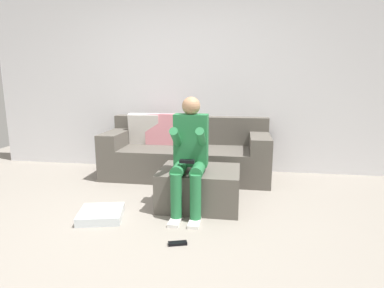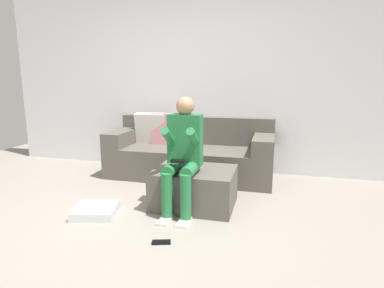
{
  "view_description": "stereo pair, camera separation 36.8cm",
  "coord_description": "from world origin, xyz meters",
  "views": [
    {
      "loc": [
        0.83,
        -2.37,
        1.29
      ],
      "look_at": [
        0.26,
        1.26,
        0.55
      ],
      "focal_mm": 29.87,
      "sensor_mm": 36.0,
      "label": 1
    },
    {
      "loc": [
        1.19,
        -2.3,
        1.29
      ],
      "look_at": [
        0.26,
        1.26,
        0.55
      ],
      "focal_mm": 29.87,
      "sensor_mm": 36.0,
      "label": 2
    }
  ],
  "objects": [
    {
      "name": "wall_back",
      "position": [
        0.0,
        2.23,
        1.39
      ],
      "size": [
        5.77,
        0.1,
        2.78
      ],
      "primitive_type": "cube",
      "color": "silver",
      "rests_on": "ground_plane"
    },
    {
      "name": "ground_plane",
      "position": [
        0.0,
        0.0,
        0.0
      ],
      "size": [
        7.5,
        7.5,
        0.0
      ],
      "primitive_type": "plane",
      "color": "gray"
    },
    {
      "name": "person_seated",
      "position": [
        0.34,
        0.59,
        0.61
      ],
      "size": [
        0.33,
        0.58,
        1.14
      ],
      "color": "#26723F",
      "rests_on": "ground_plane"
    },
    {
      "name": "ottoman",
      "position": [
        0.42,
        0.77,
        0.2
      ],
      "size": [
        0.82,
        0.64,
        0.39
      ],
      "primitive_type": "cube",
      "color": "#59544C",
      "rests_on": "ground_plane"
    },
    {
      "name": "couch_sectional",
      "position": [
        0.08,
        1.81,
        0.31
      ],
      "size": [
        2.19,
        0.85,
        0.84
      ],
      "color": "#59544C",
      "rests_on": "ground_plane"
    },
    {
      "name": "remote_near_ottoman",
      "position": [
        0.35,
        -0.07,
        0.01
      ],
      "size": [
        0.16,
        0.09,
        0.02
      ],
      "primitive_type": "cube",
      "rotation": [
        0.0,
        0.0,
        0.3
      ],
      "color": "black",
      "rests_on": "ground_plane"
    },
    {
      "name": "storage_bin",
      "position": [
        -0.47,
        0.3,
        0.04
      ],
      "size": [
        0.48,
        0.48,
        0.08
      ],
      "primitive_type": "cube",
      "rotation": [
        0.0,
        0.0,
        0.24
      ],
      "color": "silver",
      "rests_on": "ground_plane"
    }
  ]
}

